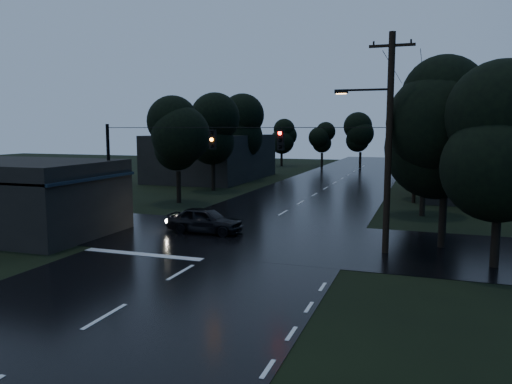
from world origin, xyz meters
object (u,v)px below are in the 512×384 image
Objects in this scene: utility_pole_main at (387,139)px; utility_pole_far at (415,153)px; car at (205,220)px; storefront at (5,196)px.

utility_pole_main is 1.33× the size of utility_pole_far.
utility_pole_main reaches higher than car.
storefront is 28.56m from utility_pole_far.
utility_pole_main is 10.80m from car.
storefront is 2.87× the size of car.
utility_pole_far is at bearing -33.98° from car.
utility_pole_main is 2.36× the size of car.
utility_pole_far reaches higher than storefront.
utility_pole_main is at bearing -93.00° from utility_pole_far.
utility_pole_main is 17.08m from utility_pole_far.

